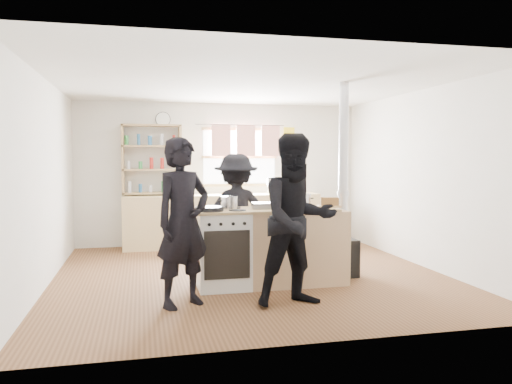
{
  "coord_description": "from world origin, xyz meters",
  "views": [
    {
      "loc": [
        -1.38,
        -6.34,
        1.55
      ],
      "look_at": [
        0.06,
        -0.1,
        1.1
      ],
      "focal_mm": 35.0,
      "sensor_mm": 36.0,
      "label": 1
    }
  ],
  "objects_px": {
    "stockpot_counter": "(301,201)",
    "cooking_island": "(271,246)",
    "bread_board": "(330,203)",
    "person_near_right": "(298,220)",
    "roast_tray": "(266,205)",
    "stockpot_stove": "(229,202)",
    "flue_heater": "(342,226)",
    "thermos": "(270,186)",
    "skillet_greens": "(209,209)",
    "person_far": "(236,213)",
    "person_near_left": "(183,222)"
  },
  "relations": [
    {
      "from": "thermos",
      "to": "cooking_island",
      "type": "xyz_separation_m",
      "value": [
        -0.7,
        -2.77,
        -0.57
      ]
    },
    {
      "from": "thermos",
      "to": "flue_heater",
      "type": "xyz_separation_m",
      "value": [
        0.32,
        -2.55,
        -0.38
      ]
    },
    {
      "from": "bread_board",
      "to": "person_near_right",
      "type": "xyz_separation_m",
      "value": [
        -0.7,
        -0.9,
        -0.08
      ]
    },
    {
      "from": "thermos",
      "to": "person_near_right",
      "type": "xyz_separation_m",
      "value": [
        -0.65,
        -3.65,
        -0.14
      ]
    },
    {
      "from": "thermos",
      "to": "stockpot_counter",
      "type": "relative_size",
      "value": 1.06
    },
    {
      "from": "thermos",
      "to": "cooking_island",
      "type": "distance_m",
      "value": 2.91
    },
    {
      "from": "cooking_island",
      "to": "person_far",
      "type": "height_order",
      "value": "person_far"
    },
    {
      "from": "person_near_right",
      "to": "person_far",
      "type": "bearing_deg",
      "value": 93.34
    },
    {
      "from": "roast_tray",
      "to": "stockpot_stove",
      "type": "bearing_deg",
      "value": 169.3
    },
    {
      "from": "cooking_island",
      "to": "flue_heater",
      "type": "distance_m",
      "value": 1.05
    },
    {
      "from": "roast_tray",
      "to": "stockpot_stove",
      "type": "height_order",
      "value": "stockpot_stove"
    },
    {
      "from": "cooking_island",
      "to": "flue_heater",
      "type": "height_order",
      "value": "flue_heater"
    },
    {
      "from": "stockpot_stove",
      "to": "flue_heater",
      "type": "xyz_separation_m",
      "value": [
        1.51,
        0.12,
        -0.35
      ]
    },
    {
      "from": "stockpot_stove",
      "to": "flue_heater",
      "type": "relative_size",
      "value": 0.08
    },
    {
      "from": "stockpot_stove",
      "to": "stockpot_counter",
      "type": "distance_m",
      "value": 0.88
    },
    {
      "from": "skillet_greens",
      "to": "stockpot_counter",
      "type": "bearing_deg",
      "value": 6.86
    },
    {
      "from": "cooking_island",
      "to": "bread_board",
      "type": "relative_size",
      "value": 6.06
    },
    {
      "from": "thermos",
      "to": "person_far",
      "type": "distance_m",
      "value": 2.18
    },
    {
      "from": "stockpot_counter",
      "to": "flue_heater",
      "type": "relative_size",
      "value": 0.1
    },
    {
      "from": "bread_board",
      "to": "stockpot_stove",
      "type": "bearing_deg",
      "value": 176.1
    },
    {
      "from": "skillet_greens",
      "to": "thermos",
      "type": "bearing_deg",
      "value": 63.11
    },
    {
      "from": "thermos",
      "to": "roast_tray",
      "type": "xyz_separation_m",
      "value": [
        -0.76,
        -2.75,
        -0.07
      ]
    },
    {
      "from": "person_near_right",
      "to": "stockpot_counter",
      "type": "bearing_deg",
      "value": 62.7
    },
    {
      "from": "skillet_greens",
      "to": "person_near_right",
      "type": "height_order",
      "value": "person_near_right"
    },
    {
      "from": "skillet_greens",
      "to": "roast_tray",
      "type": "relative_size",
      "value": 1.02
    },
    {
      "from": "bread_board",
      "to": "person_far",
      "type": "height_order",
      "value": "person_far"
    },
    {
      "from": "roast_tray",
      "to": "person_near_left",
      "type": "bearing_deg",
      "value": -148.01
    },
    {
      "from": "stockpot_counter",
      "to": "person_near_left",
      "type": "distance_m",
      "value": 1.64
    },
    {
      "from": "thermos",
      "to": "person_near_right",
      "type": "distance_m",
      "value": 3.71
    },
    {
      "from": "flue_heater",
      "to": "person_far",
      "type": "xyz_separation_m",
      "value": [
        -1.29,
        0.61,
        0.14
      ]
    },
    {
      "from": "cooking_island",
      "to": "stockpot_stove",
      "type": "distance_m",
      "value": 0.74
    },
    {
      "from": "stockpot_counter",
      "to": "person_far",
      "type": "bearing_deg",
      "value": 128.88
    },
    {
      "from": "thermos",
      "to": "roast_tray",
      "type": "distance_m",
      "value": 2.86
    },
    {
      "from": "cooking_island",
      "to": "flue_heater",
      "type": "xyz_separation_m",
      "value": [
        1.01,
        0.22,
        0.19
      ]
    },
    {
      "from": "stockpot_counter",
      "to": "person_near_right",
      "type": "xyz_separation_m",
      "value": [
        -0.33,
        -0.91,
        -0.12
      ]
    },
    {
      "from": "stockpot_stove",
      "to": "person_near_left",
      "type": "bearing_deg",
      "value": -129.58
    },
    {
      "from": "person_near_left",
      "to": "person_near_right",
      "type": "height_order",
      "value": "person_near_right"
    },
    {
      "from": "person_far",
      "to": "stockpot_counter",
      "type": "bearing_deg",
      "value": 130.0
    },
    {
      "from": "skillet_greens",
      "to": "bread_board",
      "type": "xyz_separation_m",
      "value": [
        1.52,
        0.13,
        0.02
      ]
    },
    {
      "from": "cooking_island",
      "to": "skillet_greens",
      "type": "relative_size",
      "value": 5.34
    },
    {
      "from": "skillet_greens",
      "to": "stockpot_stove",
      "type": "relative_size",
      "value": 1.79
    },
    {
      "from": "stockpot_stove",
      "to": "flue_heater",
      "type": "bearing_deg",
      "value": 4.52
    },
    {
      "from": "flue_heater",
      "to": "thermos",
      "type": "bearing_deg",
      "value": 97.11
    },
    {
      "from": "bread_board",
      "to": "roast_tray",
      "type": "bearing_deg",
      "value": 179.84
    },
    {
      "from": "roast_tray",
      "to": "person_near_right",
      "type": "height_order",
      "value": "person_near_right"
    },
    {
      "from": "bread_board",
      "to": "person_far",
      "type": "relative_size",
      "value": 0.2
    },
    {
      "from": "roast_tray",
      "to": "stockpot_counter",
      "type": "bearing_deg",
      "value": 1.05
    },
    {
      "from": "flue_heater",
      "to": "bread_board",
      "type": "bearing_deg",
      "value": -142.04
    },
    {
      "from": "stockpot_counter",
      "to": "cooking_island",
      "type": "bearing_deg",
      "value": -176.2
    },
    {
      "from": "skillet_greens",
      "to": "person_near_left",
      "type": "distance_m",
      "value": 0.64
    }
  ]
}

